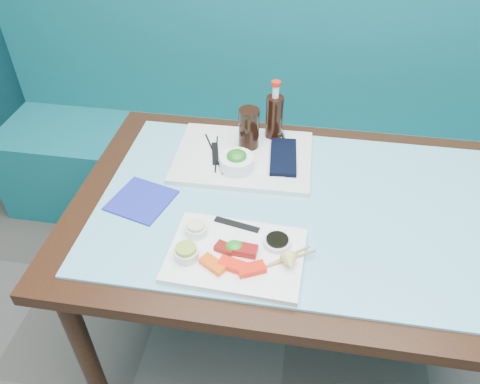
# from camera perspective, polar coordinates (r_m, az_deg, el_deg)

# --- Properties ---
(booth_bench) EXTENTS (3.00, 0.56, 1.17)m
(booth_bench) POSITION_cam_1_polar(r_m,az_deg,el_deg) (2.33, 7.94, 5.21)
(booth_bench) COLOR #10626A
(booth_bench) RESTS_ON ground
(dining_table) EXTENTS (1.40, 0.90, 0.75)m
(dining_table) POSITION_cam_1_polar(r_m,az_deg,el_deg) (1.49, 7.17, -4.10)
(dining_table) COLOR black
(dining_table) RESTS_ON ground
(glass_top) EXTENTS (1.22, 0.76, 0.01)m
(glass_top) POSITION_cam_1_polar(r_m,az_deg,el_deg) (1.43, 7.45, -1.61)
(glass_top) COLOR #6ABDD4
(glass_top) RESTS_ON dining_table
(sashimi_plate) EXTENTS (0.37, 0.27, 0.02)m
(sashimi_plate) POSITION_cam_1_polar(r_m,az_deg,el_deg) (1.26, -0.51, -7.73)
(sashimi_plate) COLOR white
(sashimi_plate) RESTS_ON glass_top
(salmon_left) EXTENTS (0.08, 0.07, 0.02)m
(salmon_left) POSITION_cam_1_polar(r_m,az_deg,el_deg) (1.22, -3.31, -8.79)
(salmon_left) COLOR #F95109
(salmon_left) RESTS_ON sashimi_plate
(salmon_mid) EXTENTS (0.08, 0.05, 0.02)m
(salmon_mid) POSITION_cam_1_polar(r_m,az_deg,el_deg) (1.21, -0.92, -8.91)
(salmon_mid) COLOR #FF1E0A
(salmon_mid) RESTS_ON sashimi_plate
(salmon_right) EXTENTS (0.08, 0.06, 0.02)m
(salmon_right) POSITION_cam_1_polar(r_m,az_deg,el_deg) (1.20, 1.41, -9.38)
(salmon_right) COLOR red
(salmon_right) RESTS_ON sashimi_plate
(tuna_left) EXTENTS (0.06, 0.05, 0.02)m
(tuna_left) POSITION_cam_1_polar(r_m,az_deg,el_deg) (1.25, -1.84, -6.86)
(tuna_left) COLOR maroon
(tuna_left) RESTS_ON sashimi_plate
(tuna_right) EXTENTS (0.07, 0.04, 0.02)m
(tuna_right) POSITION_cam_1_polar(r_m,az_deg,el_deg) (1.24, 0.66, -7.11)
(tuna_right) COLOR maroon
(tuna_right) RESTS_ON sashimi_plate
(seaweed_garnish) EXTENTS (0.05, 0.05, 0.03)m
(seaweed_garnish) POSITION_cam_1_polar(r_m,az_deg,el_deg) (1.25, -0.67, -6.68)
(seaweed_garnish) COLOR #1E851E
(seaweed_garnish) RESTS_ON sashimi_plate
(ramekin_wasabi) EXTENTS (0.09, 0.09, 0.03)m
(ramekin_wasabi) POSITION_cam_1_polar(r_m,az_deg,el_deg) (1.24, -6.55, -7.48)
(ramekin_wasabi) COLOR silver
(ramekin_wasabi) RESTS_ON sashimi_plate
(wasabi_fill) EXTENTS (0.07, 0.07, 0.01)m
(wasabi_fill) POSITION_cam_1_polar(r_m,az_deg,el_deg) (1.23, -6.62, -6.88)
(wasabi_fill) COLOR #8CB139
(wasabi_fill) RESTS_ON ramekin_wasabi
(ramekin_ginger) EXTENTS (0.07, 0.07, 0.03)m
(ramekin_ginger) POSITION_cam_1_polar(r_m,az_deg,el_deg) (1.30, -5.36, -4.64)
(ramekin_ginger) COLOR white
(ramekin_ginger) RESTS_ON sashimi_plate
(ginger_fill) EXTENTS (0.05, 0.05, 0.01)m
(ginger_fill) POSITION_cam_1_polar(r_m,az_deg,el_deg) (1.29, -5.40, -4.08)
(ginger_fill) COLOR beige
(ginger_fill) RESTS_ON ramekin_ginger
(soy_dish) EXTENTS (0.09, 0.09, 0.02)m
(soy_dish) POSITION_cam_1_polar(r_m,az_deg,el_deg) (1.27, 4.56, -6.11)
(soy_dish) COLOR white
(soy_dish) RESTS_ON sashimi_plate
(soy_fill) EXTENTS (0.08, 0.08, 0.01)m
(soy_fill) POSITION_cam_1_polar(r_m,az_deg,el_deg) (1.26, 4.58, -5.79)
(soy_fill) COLOR black
(soy_fill) RESTS_ON soy_dish
(lemon_wedge) EXTENTS (0.06, 0.05, 0.05)m
(lemon_wedge) POSITION_cam_1_polar(r_m,az_deg,el_deg) (1.21, 6.12, -8.53)
(lemon_wedge) COLOR #E7D06D
(lemon_wedge) RESTS_ON sashimi_plate
(chopstick_sleeve) EXTENTS (0.13, 0.05, 0.00)m
(chopstick_sleeve) POSITION_cam_1_polar(r_m,az_deg,el_deg) (1.32, -0.40, -3.98)
(chopstick_sleeve) COLOR black
(chopstick_sleeve) RESTS_ON sashimi_plate
(wooden_chopstick_a) EXTENTS (0.17, 0.14, 0.01)m
(wooden_chopstick_a) POSITION_cam_1_polar(r_m,az_deg,el_deg) (1.23, 4.47, -8.44)
(wooden_chopstick_a) COLOR #A8844F
(wooden_chopstick_a) RESTS_ON sashimi_plate
(wooden_chopstick_b) EXTENTS (0.18, 0.12, 0.01)m
(wooden_chopstick_b) POSITION_cam_1_polar(r_m,az_deg,el_deg) (1.23, 4.94, -8.49)
(wooden_chopstick_b) COLOR #A5784E
(wooden_chopstick_b) RESTS_ON sashimi_plate
(serving_tray) EXTENTS (0.46, 0.35, 0.02)m
(serving_tray) POSITION_cam_1_polar(r_m,az_deg,el_deg) (1.59, 0.40, 4.30)
(serving_tray) COLOR silver
(serving_tray) RESTS_ON glass_top
(paper_placemat) EXTENTS (0.30, 0.22, 0.00)m
(paper_placemat) POSITION_cam_1_polar(r_m,az_deg,el_deg) (1.58, 0.41, 4.57)
(paper_placemat) COLOR silver
(paper_placemat) RESTS_ON serving_tray
(seaweed_bowl) EXTENTS (0.14, 0.14, 0.04)m
(seaweed_bowl) POSITION_cam_1_polar(r_m,az_deg,el_deg) (1.51, -0.41, 3.62)
(seaweed_bowl) COLOR white
(seaweed_bowl) RESTS_ON serving_tray
(seaweed_salad) EXTENTS (0.07, 0.07, 0.03)m
(seaweed_salad) POSITION_cam_1_polar(r_m,az_deg,el_deg) (1.50, -0.41, 4.44)
(seaweed_salad) COLOR #20771B
(seaweed_salad) RESTS_ON seaweed_bowl
(cola_glass) EXTENTS (0.09, 0.09, 0.14)m
(cola_glass) POSITION_cam_1_polar(r_m,az_deg,el_deg) (1.59, 1.09, 7.76)
(cola_glass) COLOR black
(cola_glass) RESTS_ON serving_tray
(navy_pouch) EXTENTS (0.10, 0.21, 0.02)m
(navy_pouch) POSITION_cam_1_polar(r_m,az_deg,el_deg) (1.57, 5.30, 4.29)
(navy_pouch) COLOR black
(navy_pouch) RESTS_ON serving_tray
(fork) EXTENTS (0.04, 0.09, 0.01)m
(fork) POSITION_cam_1_polar(r_m,az_deg,el_deg) (1.66, 5.42, 6.38)
(fork) COLOR silver
(fork) RESTS_ON serving_tray
(black_chopstick_a) EXTENTS (0.11, 0.22, 0.01)m
(black_chopstick_a) POSITION_cam_1_polar(r_m,az_deg,el_deg) (1.59, -3.19, 4.76)
(black_chopstick_a) COLOR black
(black_chopstick_a) RESTS_ON serving_tray
(black_chopstick_b) EXTENTS (0.04, 0.20, 0.01)m
(black_chopstick_b) POSITION_cam_1_polar(r_m,az_deg,el_deg) (1.59, -2.91, 4.72)
(black_chopstick_b) COLOR black
(black_chopstick_b) RESTS_ON serving_tray
(tray_sleeve) EXTENTS (0.05, 0.13, 0.00)m
(tray_sleeve) POSITION_cam_1_polar(r_m,az_deg,el_deg) (1.59, -3.05, 4.70)
(tray_sleeve) COLOR black
(tray_sleeve) RESTS_ON serving_tray
(cola_bottle_body) EXTENTS (0.08, 0.08, 0.17)m
(cola_bottle_body) POSITION_cam_1_polar(r_m,az_deg,el_deg) (1.65, 4.18, 8.85)
(cola_bottle_body) COLOR black
(cola_bottle_body) RESTS_ON glass_top
(cola_bottle_neck) EXTENTS (0.02, 0.02, 0.04)m
(cola_bottle_neck) POSITION_cam_1_polar(r_m,az_deg,el_deg) (1.59, 4.37, 12.14)
(cola_bottle_neck) COLOR white
(cola_bottle_neck) RESTS_ON cola_bottle_body
(cola_bottle_cap) EXTENTS (0.04, 0.04, 0.01)m
(cola_bottle_cap) POSITION_cam_1_polar(r_m,az_deg,el_deg) (1.58, 4.42, 13.06)
(cola_bottle_cap) COLOR red
(cola_bottle_cap) RESTS_ON cola_bottle_neck
(blue_napkin) EXTENTS (0.21, 0.21, 0.01)m
(blue_napkin) POSITION_cam_1_polar(r_m,az_deg,el_deg) (1.46, -11.93, -0.99)
(blue_napkin) COLOR #1C269C
(blue_napkin) RESTS_ON glass_top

